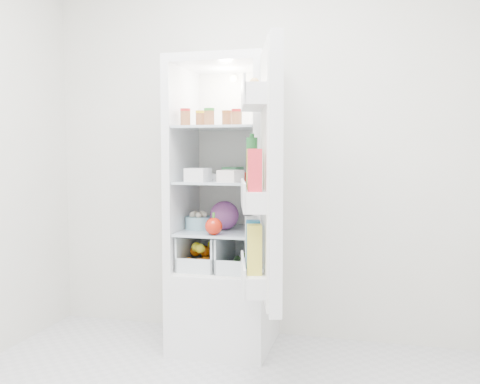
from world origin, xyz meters
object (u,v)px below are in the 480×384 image
(red_cabbage, at_px, (224,215))
(fridge_door, at_px, (265,180))
(refrigerator, at_px, (227,241))
(mushroom_bowl, at_px, (199,223))

(red_cabbage, bearing_deg, fridge_door, -56.25)
(refrigerator, distance_m, mushroom_bowl, 0.22)
(red_cabbage, relative_size, fridge_door, 0.14)
(refrigerator, bearing_deg, mushroom_bowl, -157.92)
(fridge_door, bearing_deg, refrigerator, 15.69)
(refrigerator, distance_m, fridge_door, 0.85)
(refrigerator, xyz_separation_m, mushroom_bowl, (-0.17, -0.07, 0.12))
(red_cabbage, bearing_deg, mushroom_bowl, -177.17)
(mushroom_bowl, xyz_separation_m, fridge_door, (0.55, -0.56, 0.31))
(mushroom_bowl, bearing_deg, refrigerator, 22.08)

